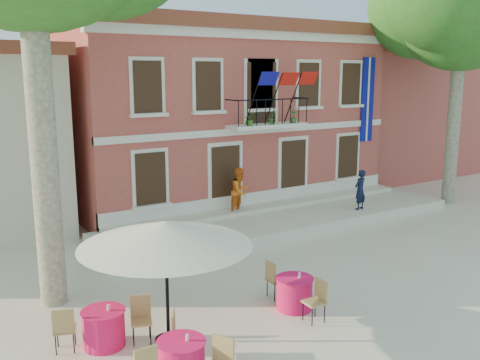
% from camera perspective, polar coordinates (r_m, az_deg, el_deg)
% --- Properties ---
extents(ground, '(90.00, 90.00, 0.00)m').
position_cam_1_polar(ground, '(15.51, 8.80, -9.37)').
color(ground, beige).
rests_on(ground, ground).
extents(main_building, '(13.50, 9.59, 7.50)m').
position_cam_1_polar(main_building, '(23.92, -3.28, 7.33)').
color(main_building, '#B45741').
rests_on(main_building, ground).
extents(neighbor_east, '(9.40, 9.40, 6.40)m').
position_cam_1_polar(neighbor_east, '(32.28, 14.84, 7.02)').
color(neighbor_east, '#B45741').
rests_on(neighbor_east, ground).
extents(terrace, '(14.00, 3.40, 0.30)m').
position_cam_1_polar(terrace, '(19.90, 4.78, -4.14)').
color(terrace, silver).
rests_on(terrace, ground).
extents(plane_tree_east, '(5.71, 5.71, 11.21)m').
position_cam_1_polar(plane_tree_east, '(24.12, 22.72, 17.31)').
color(plane_tree_east, '#A59E84').
rests_on(plane_tree_east, ground).
extents(patio_umbrella, '(3.48, 3.48, 2.59)m').
position_cam_1_polar(patio_umbrella, '(10.74, -7.94, -5.71)').
color(patio_umbrella, black).
rests_on(patio_umbrella, ground).
extents(pedestrian_navy, '(0.63, 0.49, 1.54)m').
position_cam_1_polar(pedestrian_navy, '(20.92, 12.69, -1.02)').
color(pedestrian_navy, black).
rests_on(pedestrian_navy, terrace).
extents(pedestrian_orange, '(1.04, 0.93, 1.76)m').
position_cam_1_polar(pedestrian_orange, '(19.68, 0.01, -1.19)').
color(pedestrian_orange, orange).
rests_on(pedestrian_orange, terrace).
extents(cafe_table_0, '(1.95, 1.04, 0.95)m').
position_cam_1_polar(cafe_table_0, '(11.53, -14.33, -14.92)').
color(cafe_table_0, '#E1155C').
rests_on(cafe_table_0, ground).
extents(cafe_table_1, '(0.90, 1.94, 0.95)m').
position_cam_1_polar(cafe_table_1, '(12.84, 5.83, -11.79)').
color(cafe_table_1, '#E1155C').
rests_on(cafe_table_1, ground).
extents(cafe_table_2, '(1.63, 1.87, 0.95)m').
position_cam_1_polar(cafe_table_2, '(10.15, -6.26, -18.40)').
color(cafe_table_2, '#E1155C').
rests_on(cafe_table_2, ground).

